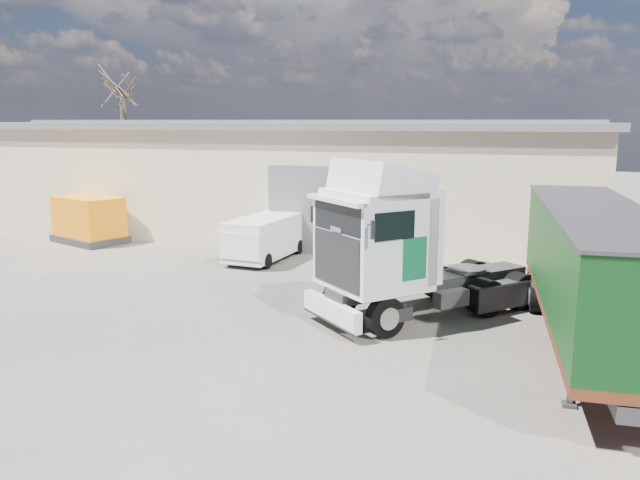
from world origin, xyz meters
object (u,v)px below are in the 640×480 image
(box_trailer, at_px, (592,264))
(panel_van, at_px, (264,238))
(tractor_unit, at_px, (399,253))
(orange_skip, at_px, (89,223))
(bare_tree, at_px, (121,79))

(box_trailer, height_order, panel_van, box_trailer)
(tractor_unit, height_order, orange_skip, tractor_unit)
(box_trailer, xyz_separation_m, orange_skip, (-20.04, 7.45, -1.19))
(bare_tree, height_order, panel_van, bare_tree)
(box_trailer, distance_m, panel_van, 12.99)
(tractor_unit, xyz_separation_m, orange_skip, (-15.31, 6.52, -0.96))
(bare_tree, height_order, tractor_unit, bare_tree)
(box_trailer, bearing_deg, bare_tree, 140.56)
(box_trailer, xyz_separation_m, panel_van, (-11.16, 6.53, -1.21))
(tractor_unit, relative_size, orange_skip, 1.70)
(bare_tree, distance_m, tractor_unit, 27.85)
(box_trailer, bearing_deg, tractor_unit, 164.93)
(tractor_unit, bearing_deg, bare_tree, -177.65)
(bare_tree, bearing_deg, tractor_unit, -39.69)
(tractor_unit, bearing_deg, orange_skip, -161.01)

